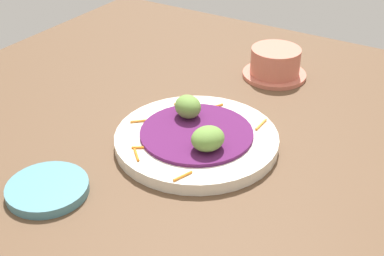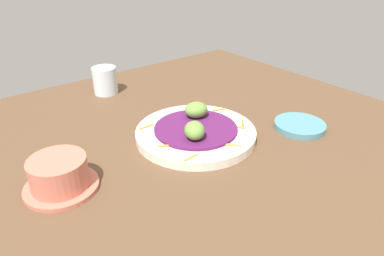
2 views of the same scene
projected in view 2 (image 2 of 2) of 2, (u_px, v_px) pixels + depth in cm
name	position (u px, v px, depth cm)	size (l,w,h in cm)	color
table_surface	(202.00, 150.00, 75.30)	(110.00, 110.00, 2.00)	brown
main_plate	(196.00, 133.00, 77.66)	(26.78, 26.78, 1.98)	silver
cabbage_bed	(196.00, 128.00, 77.05)	(18.48, 18.48, 0.61)	#51194C
carrot_garnish	(204.00, 132.00, 75.71)	(23.41, 19.51, 0.40)	orange
guac_scoop_left	(195.00, 131.00, 71.40)	(5.01, 4.27, 3.79)	olive
guac_scoop_center	(196.00, 110.00, 80.67)	(5.44, 4.77, 3.61)	olive
side_plate_small	(300.00, 126.00, 81.68)	(11.86, 11.86, 1.40)	teal
terracotta_bowl	(59.00, 175.00, 60.54)	(13.02, 13.02, 6.11)	#C66B56
water_glass	(105.00, 80.00, 99.52)	(6.85, 6.85, 7.67)	silver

